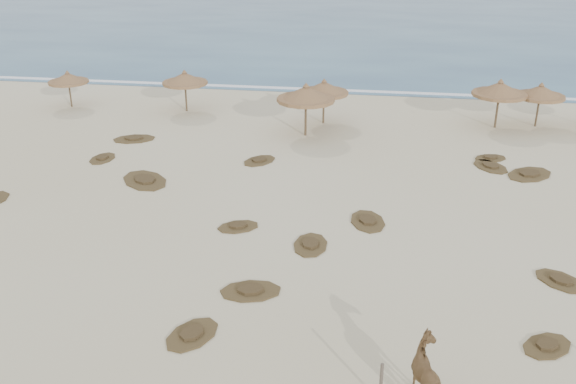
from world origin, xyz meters
name	(u,v)px	position (x,y,z in m)	size (l,w,h in m)	color
ground	(304,279)	(0.00, 0.00, 0.00)	(160.00, 160.00, 0.00)	beige
ocean	(371,2)	(0.00, 75.00, 0.00)	(200.00, 100.00, 0.01)	navy
foam_line	(350,91)	(0.00, 26.00, 0.00)	(70.00, 0.60, 0.01)	white
palapa_0	(68,79)	(-17.94, 19.22, 1.88)	(3.24, 3.24, 2.42)	brown
palapa_1	(185,79)	(-10.12, 19.40, 2.09)	(3.78, 3.78, 2.70)	brown
palapa_2	(324,89)	(-1.12, 18.16, 2.14)	(3.27, 3.27, 2.76)	brown
palapa_3	(306,95)	(-1.90, 15.66, 2.40)	(3.47, 3.47, 3.10)	brown
palapa_4	(500,90)	(9.12, 18.79, 2.31)	(3.43, 3.43, 2.98)	brown
palapa_5	(541,92)	(11.56, 19.41, 2.09)	(3.31, 3.31, 2.70)	brown
horse	(432,377)	(4.06, -5.64, 0.84)	(0.91, 2.00, 1.69)	olive
fence_post_near	(381,383)	(2.78, -5.79, 0.61)	(0.09, 0.09, 1.22)	brown
scrub_1	(145,180)	(-8.66, 7.70, 0.05)	(3.34, 3.37, 0.16)	brown
scrub_2	(238,226)	(-3.15, 3.57, 0.05)	(2.05, 1.80, 0.16)	brown
scrub_3	(368,221)	(2.07, 4.87, 0.05)	(1.87, 2.43, 0.16)	brown
scrub_4	(561,281)	(8.91, 1.15, 0.05)	(2.22, 2.21, 0.16)	brown
scrub_5	(529,174)	(9.73, 11.26, 0.05)	(3.04, 3.00, 0.16)	brown
scrub_6	(134,139)	(-11.41, 13.46, 0.05)	(2.73, 2.24, 0.16)	brown
scrub_7	(490,166)	(7.97, 12.06, 0.05)	(2.25, 2.53, 0.16)	brown
scrub_8	(103,158)	(-11.89, 10.21, 0.05)	(1.32, 1.89, 0.16)	brown
scrub_9	(251,291)	(-1.67, -1.10, 0.05)	(2.39, 1.86, 0.16)	brown
scrub_10	(490,158)	(8.14, 13.31, 0.05)	(1.97, 1.64, 0.16)	brown
scrub_11	(192,334)	(-2.95, -3.77, 0.05)	(1.99, 2.32, 0.16)	brown
scrub_12	(547,346)	(7.64, -2.74, 0.05)	(2.03, 1.96, 0.16)	brown
scrub_13	(259,160)	(-3.74, 11.12, 0.05)	(2.13, 2.31, 0.16)	brown
scrub_14	(310,245)	(-0.05, 2.46, 0.05)	(1.34, 2.04, 0.16)	brown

